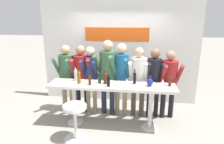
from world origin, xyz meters
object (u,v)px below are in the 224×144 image
Objects in this scene: person_center_left at (91,73)px; person_center at (108,70)px; person_far_left at (67,71)px; wine_glass_0 at (163,81)px; wine_bottle_2 at (76,75)px; wine_bottle_7 at (108,81)px; wine_bottle_6 at (105,78)px; wine_bottle_3 at (90,80)px; wine_bottle_0 at (79,77)px; person_far_right at (154,75)px; wine_bottle_4 at (99,77)px; tasting_table at (111,91)px; person_left at (81,72)px; decorative_vase at (150,82)px; wine_bottle_1 at (135,77)px; person_center_right at (121,71)px; wine_bottle_5 at (170,80)px; person_rightmost at (169,78)px; wine_glass_1 at (127,80)px; person_right at (138,75)px; bar_stool at (75,117)px.

person_center is at bearing 2.42° from person_center_left.
wine_glass_0 is (2.24, -0.64, 0.05)m from person_far_left.
wine_bottle_7 is (0.77, -0.25, -0.03)m from wine_bottle_2.
wine_bottle_6 is (0.03, -0.54, -0.03)m from person_center.
wine_bottle_6 reaches higher than wine_bottle_3.
wine_bottle_0 is at bearing -120.55° from person_center.
wine_bottle_7 is at bearing -27.03° from person_far_left.
wine_bottle_4 is at bearing -160.16° from person_far_right.
person_left is (-0.83, 0.61, 0.22)m from tasting_table.
person_left is at bearing 159.63° from decorative_vase.
person_center_left is 6.60× the size of wine_bottle_3.
wine_bottle_2 reaches higher than wine_bottle_1.
person_center_right is at bearing 137.94° from decorative_vase.
person_far_left is at bearing 175.82° from person_far_right.
wine_bottle_1 reaches higher than wine_bottle_5.
person_far_left is 5.15× the size of wine_bottle_2.
person_rightmost is at bearing 83.57° from wine_bottle_5.
person_center_left is at bearing -0.37° from person_far_left.
wine_bottle_6 is (0.56, 0.04, -0.01)m from wine_bottle_0.
person_far_left is at bearing 153.44° from tasting_table.
wine_bottle_2 is (0.01, -0.48, 0.07)m from person_left.
wine_bottle_4 is 1.04× the size of wine_bottle_5.
wine_glass_1 is at bearing -12.48° from tasting_table.
wine_bottle_1 is 0.24m from wine_glass_1.
person_right is 9.46× the size of wine_glass_0.
person_center_left is 1.47m from decorative_vase.
wine_bottle_1 is at bearing -159.44° from person_rightmost.
wine_bottle_4 is (-0.75, -0.05, -0.02)m from wine_bottle_1.
person_rightmost is 2.04m from wine_bottle_0.
person_rightmost is at bearing 17.91° from wine_bottle_4.
wine_bottle_0 is (-1.25, -0.57, 0.08)m from person_right.
person_left is 1.01× the size of person_right.
person_center_right is 6.52× the size of wine_bottle_4.
wine_bottle_2 reaches higher than wine_bottle_4.
bar_stool is at bearing -117.60° from wine_bottle_4.
person_rightmost reaches higher than wine_bottle_6.
decorative_vase is at bearing -2.85° from wine_bottle_4.
person_left reaches higher than wine_bottle_6.
person_center_right is 0.67m from wine_bottle_4.
person_center_right is 1.17m from wine_bottle_5.
person_center_left is at bearing 171.36° from person_rightmost.
person_center_right is (0.73, 0.04, 0.05)m from person_center_left.
wine_glass_0 is (1.04, -0.04, 0.27)m from tasting_table.
person_right is at bearing 24.39° from wine_bottle_0.
person_far_left is 2.08m from decorative_vase.
bar_stool is 2.24× the size of wine_bottle_2.
person_center reaches higher than wine_bottle_0.
wine_bottle_6 is 0.47m from wine_glass_1.
wine_bottle_3 is at bearing -161.47° from wine_bottle_6.
wine_bottle_4 is at bearing -121.83° from person_center_right.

